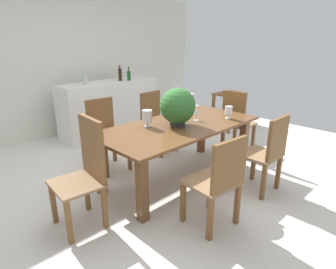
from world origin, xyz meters
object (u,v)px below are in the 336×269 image
(flower_centerpiece, at_px, (178,107))
(kitchen_counter, at_px, (110,108))
(crystal_vase_center_near, at_px, (147,117))
(wine_bottle_clear, at_px, (120,74))
(chair_near_left, at_px, (219,179))
(chair_head_end, at_px, (85,168))
(crystal_vase_left, at_px, (229,111))
(wine_bottle_dark, at_px, (129,75))
(chair_far_right, at_px, (155,119))
(chair_far_left, at_px, (105,131))
(wine_bottle_green, at_px, (85,78))
(side_table, at_px, (229,103))
(chair_foot_end, at_px, (236,119))
(wine_glass, at_px, (196,112))
(chair_near_right, at_px, (268,151))

(flower_centerpiece, xyz_separation_m, kitchen_counter, (0.49, 2.22, -0.47))
(crystal_vase_center_near, bearing_deg, wine_bottle_clear, 62.53)
(chair_near_left, relative_size, kitchen_counter, 0.49)
(chair_head_end, height_order, wine_bottle_clear, wine_bottle_clear)
(chair_near_left, bearing_deg, crystal_vase_left, -143.44)
(crystal_vase_left, relative_size, wine_bottle_clear, 0.58)
(wine_bottle_dark, bearing_deg, chair_far_right, -106.94)
(chair_near_left, relative_size, chair_head_end, 0.87)
(chair_far_left, bearing_deg, kitchen_counter, 57.04)
(wine_bottle_clear, height_order, wine_bottle_dark, wine_bottle_clear)
(crystal_vase_center_near, bearing_deg, wine_bottle_green, 80.96)
(wine_bottle_clear, bearing_deg, chair_near_left, -110.29)
(crystal_vase_left, distance_m, kitchen_counter, 2.50)
(chair_far_left, height_order, wine_bottle_green, wine_bottle_green)
(chair_head_end, relative_size, flower_centerpiece, 2.30)
(wine_bottle_green, xyz_separation_m, wine_bottle_dark, (0.82, -0.14, -0.01))
(chair_far_left, height_order, kitchen_counter, kitchen_counter)
(kitchen_counter, height_order, wine_bottle_green, wine_bottle_green)
(side_table, bearing_deg, flower_centerpiece, -161.15)
(chair_far_right, height_order, side_table, chair_far_right)
(chair_head_end, bearing_deg, flower_centerpiece, 94.71)
(chair_head_end, xyz_separation_m, wine_bottle_clear, (1.96, 2.15, 0.53))
(chair_far_left, height_order, chair_foot_end, chair_foot_end)
(chair_far_right, xyz_separation_m, crystal_vase_left, (0.20, -1.22, 0.31))
(crystal_vase_left, distance_m, wine_bottle_green, 2.57)
(chair_head_end, relative_size, wine_bottle_green, 4.11)
(crystal_vase_center_near, relative_size, wine_bottle_clear, 0.72)
(crystal_vase_left, distance_m, wine_glass, 0.44)
(chair_far_right, bearing_deg, crystal_vase_left, -85.05)
(flower_centerpiece, relative_size, kitchen_counter, 0.24)
(chair_foot_end, relative_size, wine_bottle_clear, 3.46)
(wine_glass, bearing_deg, chair_head_end, 179.60)
(chair_far_right, xyz_separation_m, chair_near_right, (0.01, -1.91, -0.01))
(flower_centerpiece, xyz_separation_m, wine_bottle_green, (0.02, 2.20, 0.12))
(crystal_vase_left, distance_m, side_table, 1.97)
(chair_head_end, relative_size, side_table, 1.45)
(wine_bottle_dark, bearing_deg, kitchen_counter, 156.51)
(chair_far_left, bearing_deg, flower_centerpiece, -63.44)
(kitchen_counter, xyz_separation_m, side_table, (1.86, -1.41, 0.04))
(chair_near_right, bearing_deg, wine_glass, -78.67)
(chair_far_right, distance_m, wine_bottle_green, 1.45)
(chair_near_left, height_order, kitchen_counter, kitchen_counter)
(wine_bottle_clear, bearing_deg, crystal_vase_center_near, -117.47)
(chair_far_left, distance_m, wine_bottle_green, 1.42)
(crystal_vase_center_near, xyz_separation_m, wine_bottle_dark, (1.14, 1.85, 0.23))
(chair_far_left, distance_m, chair_foot_end, 2.01)
(wine_bottle_green, bearing_deg, chair_far_left, -109.61)
(crystal_vase_left, bearing_deg, chair_foot_end, 22.20)
(kitchen_counter, bearing_deg, side_table, -37.28)
(kitchen_counter, relative_size, side_table, 2.59)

